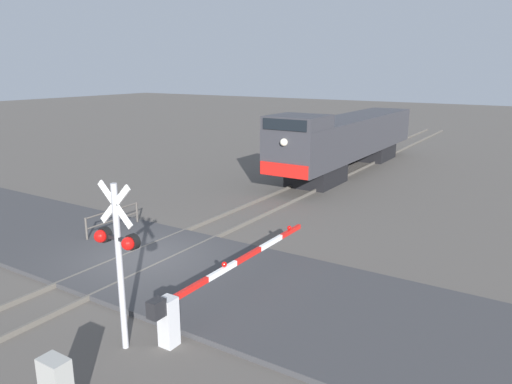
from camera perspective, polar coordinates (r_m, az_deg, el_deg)
name	(u,v)px	position (r m, az deg, el deg)	size (l,w,h in m)	color
ground_plane	(145,261)	(16.29, -12.96, -7.92)	(160.00, 160.00, 0.00)	#514C47
rail_track_left	(129,254)	(16.75, -14.72, -7.11)	(0.08, 80.00, 0.15)	#59544C
rail_track_right	(161,263)	(15.78, -11.12, -8.26)	(0.08, 80.00, 0.15)	#59544C
road_surface	(145,259)	(16.26, -12.98, -7.68)	(36.00, 5.61, 0.14)	#38383A
locomotive	(347,139)	(29.73, 10.69, 6.21)	(2.70, 16.26, 3.87)	black
crossing_signal	(118,250)	(10.75, -15.98, -6.54)	(1.18, 0.33, 3.81)	#ADADB2
crossing_gate	(197,295)	(11.91, -6.99, -11.99)	(0.36, 6.80, 1.28)	silver
guard_railing	(113,218)	(18.97, -16.52, -2.95)	(0.08, 2.52, 0.95)	#4C4742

